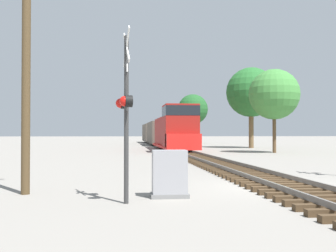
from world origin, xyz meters
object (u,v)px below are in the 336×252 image
tree_far_right (274,95)px  tree_mid_background (251,93)px  tree_deep_background (193,109)px  crossing_signal_near (125,106)px  relay_cabinet (169,174)px  utility_pole (26,46)px  freight_train (160,133)px

tree_far_right → tree_mid_background: 11.66m
tree_deep_background → crossing_signal_near: bearing=-101.8°
tree_far_right → relay_cabinet: bearing=-117.8°
crossing_signal_near → relay_cabinet: size_ratio=3.38×
crossing_signal_near → utility_pole: (-2.92, 1.86, 1.88)m
freight_train → crossing_signal_near: crossing_signal_near is taller
relay_cabinet → tree_mid_background: tree_mid_background is taller
freight_train → utility_pole: (-8.09, -43.48, 2.53)m
crossing_signal_near → utility_pole: utility_pole is taller
crossing_signal_near → tree_mid_background: (15.25, 35.73, 4.20)m
crossing_signal_near → tree_far_right: size_ratio=0.59×
utility_pole → tree_mid_background: bearing=61.8°
freight_train → tree_mid_background: tree_mid_background is taller
tree_deep_background → tree_far_right: bearing=-86.8°
tree_mid_background → freight_train: bearing=136.4°
freight_train → relay_cabinet: size_ratio=35.02×
freight_train → tree_deep_background: bearing=59.2°
tree_far_right → utility_pole: bearing=-126.4°
relay_cabinet → tree_deep_background: size_ratio=0.16×
utility_pole → tree_far_right: 27.87m
relay_cabinet → tree_far_right: 26.92m
freight_train → crossing_signal_near: bearing=-96.5°
freight_train → relay_cabinet: bearing=-95.0°
tree_mid_background → tree_deep_background: size_ratio=1.15×
freight_train → tree_far_right: (8.44, -21.07, 3.47)m
relay_cabinet → tree_deep_background: (10.57, 55.66, 5.23)m
relay_cabinet → tree_mid_background: 38.10m
utility_pole → tree_far_right: size_ratio=1.10×
relay_cabinet → tree_far_right: size_ratio=0.17×
relay_cabinet → tree_far_right: bearing=62.2°
tree_far_right → tree_deep_background: size_ratio=0.90×
crossing_signal_near → tree_deep_background: 57.81m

